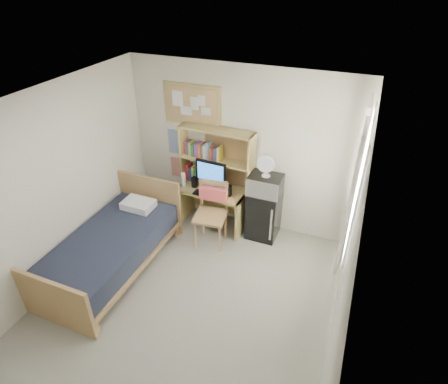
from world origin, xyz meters
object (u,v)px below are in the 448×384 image
at_px(speaker_left, 194,182).
at_px(speaker_right, 229,191).
at_px(desk_chair, 210,216).
at_px(monitor, 211,177).
at_px(mini_fridge, 264,214).
at_px(microwave, 265,184).
at_px(bed, 112,252).
at_px(desk_fan, 267,167).
at_px(bulletin_board, 192,105).
at_px(desk, 213,207).

bearing_deg(speaker_left, speaker_right, -0.00).
relative_size(desk_chair, monitor, 1.91).
relative_size(monitor, speaker_right, 2.97).
distance_m(mini_fridge, speaker_right, 0.67).
height_order(monitor, microwave, monitor).
relative_size(bed, desk_fan, 6.64).
distance_m(mini_fridge, bed, 2.35).
bearing_deg(desk_fan, microwave, 0.00).
bearing_deg(speaker_right, desk_chair, -106.89).
relative_size(bulletin_board, desk, 0.87).
height_order(desk, bed, desk).
bearing_deg(desk_fan, mini_fridge, 90.00).
bearing_deg(monitor, desk, 90.00).
bearing_deg(speaker_right, speaker_left, 180.00).
bearing_deg(desk, bed, -118.03).
bearing_deg(speaker_right, desk_fan, 13.44).
relative_size(monitor, microwave, 1.08).
height_order(mini_fridge, microwave, microwave).
distance_m(speaker_right, microwave, 0.59).
distance_m(mini_fridge, microwave, 0.55).
bearing_deg(microwave, monitor, -174.14).
height_order(desk, microwave, microwave).
xyz_separation_m(speaker_right, microwave, (0.55, 0.10, 0.18)).
bearing_deg(monitor, speaker_left, 180.00).
bearing_deg(bulletin_board, desk, -32.70).
height_order(speaker_left, desk_fan, desk_fan).
relative_size(desk_chair, speaker_right, 5.68).
bearing_deg(desk, desk_fan, 4.72).
relative_size(bed, speaker_left, 11.69).
xyz_separation_m(mini_fridge, bed, (-1.76, -1.54, -0.11)).
xyz_separation_m(desk, speaker_left, (-0.30, -0.04, 0.43)).
relative_size(desk_chair, mini_fridge, 1.27).
bearing_deg(desk_chair, desk, 100.25).
xyz_separation_m(desk_chair, monitor, (-0.16, 0.41, 0.43)).
height_order(bulletin_board, speaker_right, bulletin_board).
xyz_separation_m(desk, desk_chair, (0.15, -0.47, 0.17)).
bearing_deg(desk_chair, desk_fan, 27.15).
xyz_separation_m(desk, monitor, (-0.00, -0.06, 0.61)).
height_order(mini_fridge, monitor, monitor).
relative_size(speaker_left, desk_fan, 0.57).
bearing_deg(speaker_left, bulletin_board, 116.48).
xyz_separation_m(bed, microwave, (1.76, 1.52, 0.66)).
xyz_separation_m(desk_chair, speaker_left, (-0.46, 0.42, 0.26)).
distance_m(bulletin_board, microwave, 1.63).
bearing_deg(microwave, desk, -178.17).
height_order(bulletin_board, monitor, bulletin_board).
bearing_deg(monitor, microwave, 8.74).
distance_m(bulletin_board, speaker_left, 1.21).
bearing_deg(monitor, desk_chair, -65.57).
xyz_separation_m(bed, monitor, (0.91, 1.44, 0.66)).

